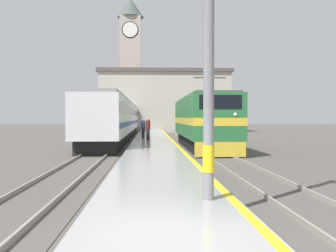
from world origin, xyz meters
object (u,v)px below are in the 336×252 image
object	(u,v)px
locomotive_train	(202,122)
person_on_platform	(143,128)
passenger_train	(119,119)
clock_tower	(131,61)
second_waiting_passenger	(148,128)

from	to	relation	value
locomotive_train	person_on_platform	distance (m)	7.90
passenger_train	clock_tower	world-z (taller)	clock_tower
second_waiting_passenger	clock_tower	distance (m)	37.70
passenger_train	person_on_platform	xyz separation A→B (m)	(2.58, -6.32, -0.74)
person_on_platform	second_waiting_passenger	distance (m)	3.31
person_on_platform	second_waiting_passenger	size ratio (longest dim) A/B	0.97
passenger_train	person_on_platform	distance (m)	6.86
locomotive_train	passenger_train	distance (m)	14.63
passenger_train	locomotive_train	bearing A→B (deg)	-61.70
second_waiting_passenger	clock_tower	world-z (taller)	clock_tower
second_waiting_passenger	locomotive_train	bearing A→B (deg)	-40.06
locomotive_train	person_on_platform	xyz separation A→B (m)	(-4.35, 6.57, -0.60)
passenger_train	clock_tower	bearing A→B (deg)	90.02
passenger_train	person_on_platform	size ratio (longest dim) A/B	22.22
locomotive_train	clock_tower	xyz separation A→B (m)	(-6.95, 39.34, 10.04)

